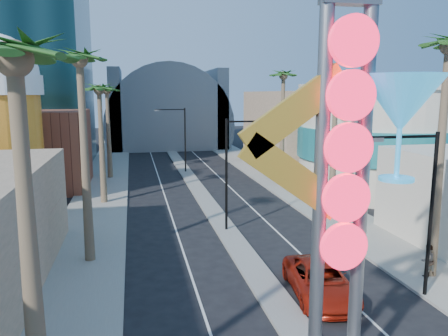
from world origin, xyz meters
TOP-DOWN VIEW (x-y plane):
  - sidewalk_west at (-9.50, 35.00)m, footprint 5.00×100.00m
  - sidewalk_east at (9.50, 35.00)m, footprint 5.00×100.00m
  - median at (0.00, 38.00)m, footprint 1.60×84.00m
  - brick_filler_west at (-16.00, 38.00)m, footprint 10.00×10.00m
  - filler_east at (16.00, 48.00)m, footprint 10.00×20.00m
  - beer_mug at (-17.00, 30.00)m, footprint 7.00×7.00m
  - turquoise_building at (18.00, 30.00)m, footprint 16.60×16.60m
  - canopy at (0.00, 72.00)m, footprint 22.00×16.00m
  - neon_sign at (0.82, 2.96)m, footprint 6.53×2.60m
  - streetlight_0 at (0.55, 20.00)m, footprint 3.79×0.25m
  - streetlight_1 at (-0.55, 44.00)m, footprint 3.79×0.25m
  - streetlight_2 at (6.72, 8.00)m, footprint 3.45×0.25m
  - palm_0 at (-9.00, 2.00)m, footprint 2.40×2.40m
  - palm_1 at (-9.00, 16.00)m, footprint 2.40×2.40m
  - palm_2 at (-9.00, 30.00)m, footprint 2.40×2.40m
  - palm_3 at (-9.00, 42.00)m, footprint 2.40×2.40m
  - palm_5 at (9.00, 10.00)m, footprint 2.40×2.40m
  - palm_6 at (9.00, 22.00)m, footprint 2.40×2.40m
  - palm_7 at (9.00, 34.00)m, footprint 2.40×2.40m
  - red_pickup at (2.27, 9.11)m, footprint 3.36×6.04m
  - pedestrian_b at (8.68, 9.87)m, footprint 0.93×0.77m

SIDE VIEW (x-z plane):
  - sidewalk_west at x=-9.50m, z-range 0.00..0.15m
  - sidewalk_east at x=9.50m, z-range 0.00..0.15m
  - median at x=0.00m, z-range 0.00..0.15m
  - red_pickup at x=2.27m, z-range 0.00..1.60m
  - pedestrian_b at x=8.68m, z-range 0.15..1.88m
  - brick_filler_west at x=-16.00m, z-range 0.00..8.00m
  - canopy at x=0.00m, z-range -6.69..15.31m
  - streetlight_2 at x=6.72m, z-range 0.83..8.83m
  - streetlight_0 at x=0.55m, z-range 0.88..8.88m
  - streetlight_1 at x=-0.55m, z-range 0.88..8.88m
  - filler_east at x=16.00m, z-range 0.00..10.00m
  - turquoise_building at x=18.00m, z-range -0.05..10.55m
  - neon_sign at x=0.82m, z-range 1.03..13.58m
  - beer_mug at x=-17.00m, z-range 0.59..15.09m
  - palm_2 at x=-9.00m, z-range 3.88..15.08m
  - palm_3 at x=-9.00m, z-range 3.88..15.08m
  - palm_0 at x=-9.00m, z-range 4.08..15.78m
  - palm_6 at x=9.00m, z-range 4.08..15.78m
  - palm_1 at x=-9.00m, z-range 4.47..17.17m
  - palm_7 at x=9.00m, z-range 4.47..17.17m
  - palm_5 at x=9.00m, z-range 4.67..17.87m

